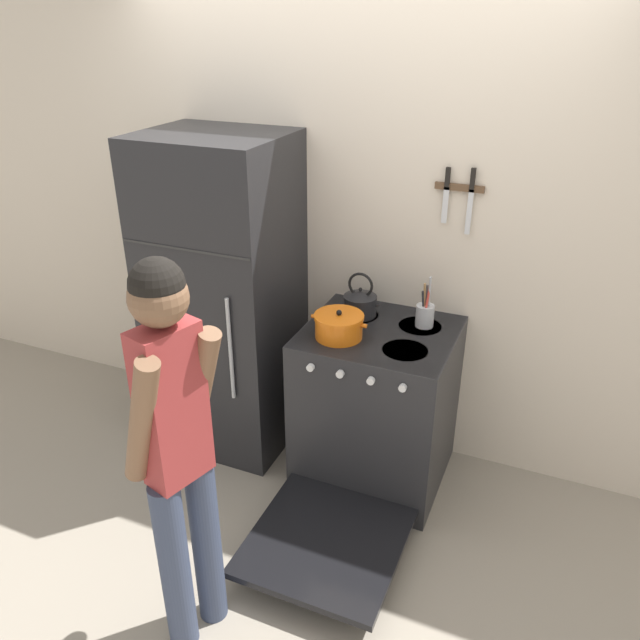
{
  "coord_description": "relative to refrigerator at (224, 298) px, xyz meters",
  "views": [
    {
      "loc": [
        1.11,
        -3.02,
        2.34
      ],
      "look_at": [
        0.04,
        -0.49,
        0.97
      ],
      "focal_mm": 35.0,
      "sensor_mm": 36.0,
      "label": 1
    }
  ],
  "objects": [
    {
      "name": "dutch_oven_pot",
      "position": [
        0.75,
        -0.16,
        0.05
      ],
      "size": [
        0.29,
        0.25,
        0.15
      ],
      "color": "orange",
      "rests_on": "stove_range"
    },
    {
      "name": "refrigerator",
      "position": [
        0.0,
        0.0,
        0.0
      ],
      "size": [
        0.74,
        0.66,
        1.8
      ],
      "color": "black",
      "rests_on": "ground_plane"
    },
    {
      "name": "wall_back",
      "position": [
        0.62,
        0.35,
        0.38
      ],
      "size": [
        10.0,
        0.06,
        2.55
      ],
      "color": "beige",
      "rests_on": "ground_plane"
    },
    {
      "name": "person",
      "position": [
        0.56,
        -1.25,
        0.05
      ],
      "size": [
        0.33,
        0.39,
        1.66
      ],
      "rotation": [
        0.0,
        0.0,
        1.29
      ],
      "color": "#38425B",
      "rests_on": "ground_plane"
    },
    {
      "name": "utensil_jar",
      "position": [
        1.11,
        0.12,
        0.06
      ],
      "size": [
        0.09,
        0.09,
        0.28
      ],
      "color": "#B7BABF",
      "rests_on": "stove_range"
    },
    {
      "name": "ground_plane",
      "position": [
        0.62,
        0.32,
        -0.9
      ],
      "size": [
        14.0,
        14.0,
        0.0
      ],
      "primitive_type": "plane",
      "color": "gray"
    },
    {
      "name": "tea_kettle",
      "position": [
        0.77,
        0.11,
        0.07
      ],
      "size": [
        0.22,
        0.18,
        0.24
      ],
      "color": "black",
      "rests_on": "stove_range"
    },
    {
      "name": "stove_range",
      "position": [
        0.92,
        -0.06,
        -0.45
      ],
      "size": [
        0.75,
        1.4,
        0.89
      ],
      "color": "#232326",
      "rests_on": "ground_plane"
    },
    {
      "name": "wall_knife_strip",
      "position": [
        1.19,
        0.3,
        0.67
      ],
      "size": [
        0.24,
        0.03,
        0.33
      ],
      "color": "brown"
    }
  ]
}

